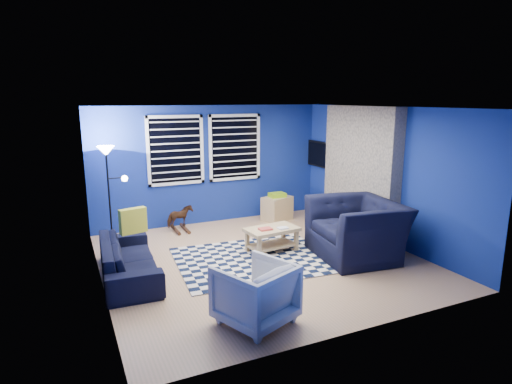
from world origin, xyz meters
The scene contains 18 objects.
floor centered at (0.00, 0.00, 0.00)m, with size 5.00×5.00×0.00m, color tan.
ceiling centered at (0.00, 0.00, 2.50)m, with size 5.00×5.00×0.00m, color white.
wall_back centered at (0.00, 2.50, 1.25)m, with size 5.00×5.00×0.00m, color navy.
wall_left centered at (-2.50, 0.00, 1.25)m, with size 5.00×5.00×0.00m, color navy.
wall_right centered at (2.50, 0.00, 1.25)m, with size 5.00×5.00×0.00m, color navy.
fireplace centered at (2.36, 0.50, 1.20)m, with size 0.65×2.00×2.50m.
window_left centered at (-0.75, 2.46, 1.60)m, with size 1.17×0.06×1.42m.
window_right centered at (0.55, 2.46, 1.60)m, with size 1.17×0.06×1.42m.
tv centered at (2.45, 2.00, 1.40)m, with size 0.07×1.00×0.58m.
rug centered at (-0.11, 0.04, 0.01)m, with size 2.50×2.00×0.02m, color black.
sofa centered at (-2.10, 0.19, 0.29)m, with size 0.77×1.96×0.57m, color black.
armchair_big centered at (1.54, -0.53, 0.48)m, with size 1.29×1.48×0.96m, color black.
armchair_bent centered at (-0.93, -1.82, 0.37)m, with size 0.80×0.82×0.75m, color gray.
rocking_horse centered at (-0.81, 2.12, 0.29)m, with size 0.53×0.24×0.45m, color #4C2F18.
coffee_table centered at (0.34, 0.27, 0.31)m, with size 0.96×0.62×0.45m.
cabinet centered at (1.36, 2.01, 0.27)m, with size 0.73×0.60×0.61m.
floor_lamp centered at (-2.13, 1.90, 1.48)m, with size 0.49×0.30×1.81m.
throw_pillow centered at (-1.95, 0.54, 0.77)m, with size 0.42×0.12×0.40m, color gold.
Camera 1 is at (-2.88, -6.09, 2.64)m, focal length 30.00 mm.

